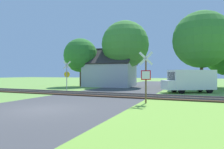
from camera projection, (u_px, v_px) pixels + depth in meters
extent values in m
plane|color=#6B9942|center=(42.00, 110.00, 10.35)|extent=(160.00, 160.00, 0.00)
cube|color=#424244|center=(65.00, 104.00, 12.20)|extent=(8.19, 80.00, 0.01)
cube|color=#75A83B|center=(186.00, 137.00, 5.83)|extent=(6.00, 20.00, 0.01)
cube|color=#422D1E|center=(102.00, 95.00, 17.27)|extent=(60.00, 2.60, 0.10)
cube|color=slate|center=(106.00, 93.00, 17.93)|extent=(60.00, 0.08, 0.12)
cube|color=slate|center=(99.00, 94.00, 16.60)|extent=(60.00, 0.08, 0.12)
cylinder|color=brown|center=(146.00, 80.00, 12.57)|extent=(0.10, 0.10, 2.97)
cube|color=red|center=(146.00, 75.00, 12.51)|extent=(0.59, 0.15, 0.60)
cube|color=white|center=(146.00, 75.00, 12.48)|extent=(0.48, 0.11, 0.49)
cube|color=white|center=(146.00, 58.00, 12.50)|extent=(0.86, 0.21, 0.88)
cube|color=white|center=(146.00, 58.00, 12.50)|extent=(0.86, 0.21, 0.88)
cylinder|color=#9E9EA5|center=(67.00, 77.00, 21.68)|extent=(0.09, 0.09, 3.07)
cube|color=white|center=(67.00, 65.00, 21.73)|extent=(0.85, 0.26, 0.88)
cube|color=white|center=(67.00, 65.00, 21.73)|extent=(0.85, 0.26, 0.88)
cylinder|color=yellow|center=(67.00, 74.00, 21.74)|extent=(0.63, 0.20, 0.64)
cube|color=#B7B7BC|center=(110.00, 75.00, 29.57)|extent=(7.06, 5.72, 3.36)
cube|color=#332D2D|center=(107.00, 56.00, 28.28)|extent=(7.29, 3.42, 2.53)
cube|color=#332D2D|center=(113.00, 57.00, 30.83)|extent=(7.29, 3.42, 2.53)
cube|color=brown|center=(122.00, 54.00, 28.94)|extent=(0.52, 0.52, 1.10)
cylinder|color=#513823|center=(125.00, 74.00, 28.86)|extent=(0.35, 0.35, 3.55)
sphere|color=#478E38|center=(125.00, 45.00, 28.85)|extent=(6.82, 6.82, 6.82)
cylinder|color=#513823|center=(81.00, 77.00, 29.68)|extent=(0.30, 0.30, 2.74)
sphere|color=#337A2D|center=(81.00, 55.00, 29.67)|extent=(5.01, 5.01, 5.01)
cylinder|color=#513823|center=(202.00, 75.00, 24.38)|extent=(0.38, 0.38, 3.45)
sphere|color=#3D8433|center=(202.00, 40.00, 24.37)|extent=(6.95, 6.95, 6.95)
cube|color=white|center=(191.00, 80.00, 19.59)|extent=(4.58, 3.77, 1.90)
cube|color=white|center=(168.00, 85.00, 19.23)|extent=(1.52, 1.91, 0.90)
cube|color=#19232D|center=(171.00, 76.00, 19.28)|extent=(0.86, 1.41, 0.85)
cube|color=navy|center=(186.00, 83.00, 20.54)|extent=(3.26, 1.93, 0.16)
cylinder|color=black|center=(174.00, 89.00, 20.16)|extent=(0.68, 0.50, 0.68)
cylinder|color=black|center=(182.00, 90.00, 18.61)|extent=(0.68, 0.50, 0.68)
cylinder|color=black|center=(200.00, 89.00, 20.58)|extent=(0.68, 0.50, 0.68)
cylinder|color=black|center=(210.00, 90.00, 19.04)|extent=(0.68, 0.50, 0.68)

